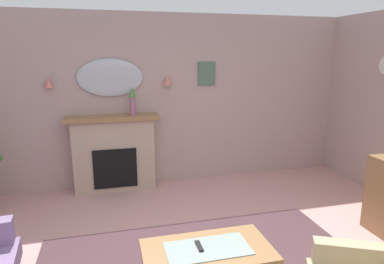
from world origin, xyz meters
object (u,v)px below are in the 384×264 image
at_px(wall_mirror, 110,78).
at_px(framed_picture, 207,74).
at_px(mantel_vase_centre, 132,99).
at_px(wall_sconce_left, 49,82).
at_px(wall_sconce_right, 167,80).
at_px(fireplace, 114,154).
at_px(tv_remote, 199,246).
at_px(coffee_table, 208,255).

xyz_separation_m(wall_mirror, framed_picture, (1.50, 0.01, 0.04)).
xyz_separation_m(mantel_vase_centre, wall_mirror, (-0.30, 0.17, 0.31)).
bearing_deg(wall_sconce_left, wall_sconce_right, 0.00).
height_order(fireplace, framed_picture, framed_picture).
bearing_deg(tv_remote, wall_mirror, 103.03).
relative_size(framed_picture, tv_remote, 2.25).
bearing_deg(wall_sconce_right, coffee_table, -93.35).
relative_size(wall_mirror, framed_picture, 2.67).
height_order(wall_mirror, wall_sconce_left, wall_mirror).
height_order(fireplace, mantel_vase_centre, mantel_vase_centre).
bearing_deg(wall_sconce_left, mantel_vase_centre, -5.96).
bearing_deg(coffee_table, wall_mirror, 104.16).
bearing_deg(wall_mirror, wall_sconce_left, -176.63).
xyz_separation_m(coffee_table, tv_remote, (-0.06, 0.03, 0.07)).
bearing_deg(coffee_table, fireplace, 104.89).
relative_size(wall_sconce_left, wall_sconce_right, 1.00).
bearing_deg(wall_sconce_right, mantel_vase_centre, -167.69).
distance_m(coffee_table, tv_remote, 0.10).
bearing_deg(fireplace, wall_mirror, 90.00).
distance_m(wall_sconce_left, coffee_table, 3.36).
relative_size(wall_sconce_left, framed_picture, 0.39).
bearing_deg(mantel_vase_centre, wall_mirror, 150.46).
xyz_separation_m(wall_sconce_left, coffee_table, (1.54, -2.69, -1.28)).
bearing_deg(wall_mirror, tv_remote, -76.97).
height_order(wall_sconce_right, framed_picture, framed_picture).
height_order(mantel_vase_centre, wall_mirror, wall_mirror).
height_order(wall_mirror, tv_remote, wall_mirror).
bearing_deg(wall_sconce_right, fireplace, -173.84).
bearing_deg(coffee_table, wall_sconce_left, 119.78).
distance_m(wall_mirror, wall_sconce_right, 0.85).
distance_m(fireplace, wall_mirror, 1.15).
xyz_separation_m(wall_sconce_left, tv_remote, (1.48, -2.66, -1.21)).
distance_m(mantel_vase_centre, framed_picture, 1.26).
bearing_deg(mantel_vase_centre, wall_sconce_right, 12.31).
bearing_deg(wall_sconce_left, coffee_table, -60.22).
xyz_separation_m(fireplace, coffee_table, (0.69, -2.60, -0.19)).
height_order(wall_sconce_left, wall_sconce_right, same).
xyz_separation_m(wall_mirror, wall_sconce_left, (-0.85, -0.05, -0.05)).
bearing_deg(tv_remote, fireplace, 103.73).
distance_m(framed_picture, tv_remote, 3.14).
xyz_separation_m(wall_mirror, tv_remote, (0.63, -2.71, -1.26)).
relative_size(mantel_vase_centre, wall_sconce_left, 3.06).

